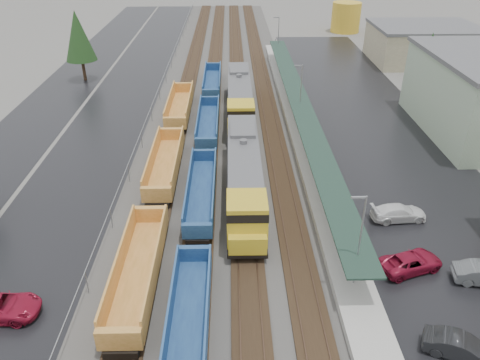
# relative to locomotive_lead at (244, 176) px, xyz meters

# --- Properties ---
(ballast_strip) EXTENTS (20.00, 160.00, 0.08)m
(ballast_strip) POSITION_rel_locomotive_lead_xyz_m (-2.00, 27.40, -2.49)
(ballast_strip) COLOR #302D2B
(ballast_strip) RESTS_ON ground
(trackbed) EXTENTS (14.60, 160.00, 0.22)m
(trackbed) POSITION_rel_locomotive_lead_xyz_m (-2.00, 27.40, -2.37)
(trackbed) COLOR black
(trackbed) RESTS_ON ground
(west_parking_lot) EXTENTS (10.00, 160.00, 0.02)m
(west_parking_lot) POSITION_rel_locomotive_lead_xyz_m (-17.00, 27.40, -2.52)
(west_parking_lot) COLOR black
(west_parking_lot) RESTS_ON ground
(west_road) EXTENTS (9.00, 160.00, 0.02)m
(west_road) POSITION_rel_locomotive_lead_xyz_m (-27.00, 27.40, -2.52)
(west_road) COLOR black
(west_road) RESTS_ON ground
(east_commuter_lot) EXTENTS (16.00, 100.00, 0.02)m
(east_commuter_lot) POSITION_rel_locomotive_lead_xyz_m (17.00, 17.40, -2.52)
(east_commuter_lot) COLOR black
(east_commuter_lot) RESTS_ON ground
(station_platform) EXTENTS (3.00, 80.00, 8.00)m
(station_platform) POSITION_rel_locomotive_lead_xyz_m (7.50, 17.41, -1.80)
(station_platform) COLOR #9E9B93
(station_platform) RESTS_ON ground
(chainlink_fence) EXTENTS (0.08, 160.04, 2.02)m
(chainlink_fence) POSITION_rel_locomotive_lead_xyz_m (-11.50, 25.84, -0.92)
(chainlink_fence) COLOR gray
(chainlink_fence) RESTS_ON ground
(tree_west_far) EXTENTS (4.84, 4.84, 11.00)m
(tree_west_far) POSITION_rel_locomotive_lead_xyz_m (-25.00, 37.40, 4.60)
(tree_west_far) COLOR #332316
(tree_west_far) RESTS_ON ground
(tree_east) EXTENTS (4.40, 4.40, 10.00)m
(tree_east) POSITION_rel_locomotive_lead_xyz_m (26.00, 25.40, 3.94)
(tree_east) COLOR #332316
(tree_east) RESTS_ON ground
(locomotive_lead) EXTENTS (3.20, 21.11, 4.78)m
(locomotive_lead) POSITION_rel_locomotive_lead_xyz_m (0.00, 0.00, 0.00)
(locomotive_lead) COLOR black
(locomotive_lead) RESTS_ON ground
(locomotive_trail) EXTENTS (3.20, 21.11, 4.78)m
(locomotive_trail) POSITION_rel_locomotive_lead_xyz_m (0.00, 21.00, 0.00)
(locomotive_trail) COLOR black
(locomotive_trail) RESTS_ON ground
(well_string_yellow) EXTENTS (2.83, 80.47, 2.51)m
(well_string_yellow) POSITION_rel_locomotive_lead_xyz_m (-8.00, -11.59, -1.30)
(well_string_yellow) COLOR #AC792F
(well_string_yellow) RESTS_ON ground
(well_string_blue) EXTENTS (2.53, 96.79, 2.24)m
(well_string_blue) POSITION_rel_locomotive_lead_xyz_m (-4.00, -8.63, -1.40)
(well_string_blue) COLOR navy
(well_string_blue) RESTS_ON ground
(storage_tank) EXTENTS (6.49, 6.49, 6.49)m
(storage_tank) POSITION_rel_locomotive_lead_xyz_m (25.32, 72.52, 0.71)
(storage_tank) COLOR gold
(storage_tank) RESTS_ON ground
(parked_car_east_a) EXTENTS (3.28, 4.75, 1.48)m
(parked_car_east_a) POSITION_rel_locomotive_lead_xyz_m (12.75, -18.55, -1.79)
(parked_car_east_a) COLOR black
(parked_car_east_a) RESTS_ON ground
(parked_car_east_b) EXTENTS (3.74, 5.44, 1.38)m
(parked_car_east_b) POSITION_rel_locomotive_lead_xyz_m (12.41, -10.44, -1.84)
(parked_car_east_b) COLOR maroon
(parked_car_east_b) RESTS_ON ground
(parked_car_east_c) EXTENTS (2.40, 5.06, 1.42)m
(parked_car_east_c) POSITION_rel_locomotive_lead_xyz_m (13.61, -3.73, -1.82)
(parked_car_east_c) COLOR silver
(parked_car_east_c) RESTS_ON ground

